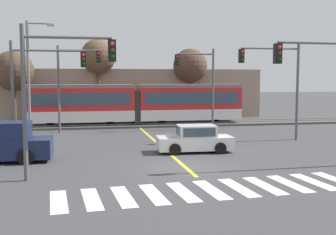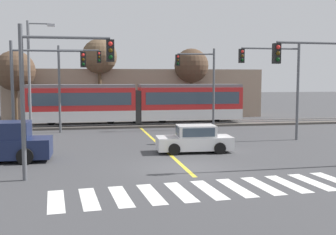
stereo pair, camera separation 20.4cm
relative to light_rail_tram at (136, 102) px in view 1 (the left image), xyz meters
name	(u,v)px [view 1 (the left image)]	position (x,y,z in m)	size (l,w,h in m)	color
ground_plane	(186,168)	(0.11, -17.76, -2.05)	(200.00, 200.00, 0.00)	#3D3D3F
track_bed	(137,125)	(0.11, 0.01, -1.96)	(120.00, 4.00, 0.18)	#4C4742
rail_near	(138,124)	(0.11, -0.71, -1.82)	(120.00, 0.08, 0.10)	#939399
rail_far	(136,122)	(0.11, 0.73, -1.82)	(120.00, 0.08, 0.10)	#939399
light_rail_tram	(136,102)	(0.00, 0.00, 0.00)	(18.50, 2.64, 3.43)	silver
crosswalk_stripe_0	(59,201)	(-5.37, -22.07, -2.04)	(0.56, 2.80, 0.01)	silver
crosswalk_stripe_1	(92,199)	(-4.27, -21.99, -2.04)	(0.56, 2.80, 0.01)	silver
crosswalk_stripe_2	(123,196)	(-3.18, -21.90, -2.04)	(0.56, 2.80, 0.01)	silver
crosswalk_stripe_3	(154,194)	(-2.08, -21.82, -2.04)	(0.56, 2.80, 0.01)	silver
crosswalk_stripe_4	(183,192)	(-0.98, -21.73, -2.04)	(0.56, 2.80, 0.01)	silver
crosswalk_stripe_5	(211,190)	(0.11, -21.65, -2.04)	(0.56, 2.80, 0.01)	silver
crosswalk_stripe_6	(238,187)	(1.21, -21.56, -2.04)	(0.56, 2.80, 0.01)	silver
crosswalk_stripe_7	(264,185)	(2.31, -21.48, -2.04)	(0.56, 2.80, 0.01)	silver
crosswalk_stripe_8	(290,184)	(3.40, -21.39, -2.04)	(0.56, 2.80, 0.01)	silver
crosswalk_stripe_9	(314,182)	(4.50, -21.31, -2.04)	(0.56, 2.80, 0.01)	silver
lane_centre_line	(159,145)	(0.11, -10.82, -2.05)	(0.20, 17.65, 0.01)	gold
sedan_crossing	(195,140)	(1.62, -13.72, -1.35)	(4.29, 2.09, 1.52)	silver
traffic_light_near_right	(323,80)	(6.31, -18.74, 2.00)	(3.75, 0.38, 6.08)	#515459
traffic_light_near_left	(55,79)	(-5.57, -18.84, 2.05)	(3.75, 0.38, 6.26)	#515459
traffic_light_mid_right	(279,75)	(8.18, -10.46, 2.27)	(4.25, 0.38, 6.51)	#515459
traffic_light_mid_left	(38,79)	(-7.03, -11.04, 2.07)	(4.25, 0.38, 6.26)	#515459
traffic_light_far_left	(72,76)	(-5.28, -3.49, 2.29)	(3.25, 0.38, 6.59)	#515459
traffic_light_far_right	(201,77)	(4.82, -3.62, 2.19)	(3.25, 0.38, 6.51)	#515459
street_lamp_west	(31,70)	(-8.31, -3.17, 2.72)	(2.07, 0.28, 8.41)	slate
bare_tree_far_west	(13,71)	(-10.66, 4.11, 2.74)	(3.68, 3.68, 6.65)	brown
bare_tree_west	(98,57)	(-2.96, 5.83, 4.19)	(3.43, 3.43, 8.00)	brown
bare_tree_east	(190,66)	(6.32, 5.69, 3.33)	(3.50, 3.50, 7.17)	brown
building_backdrop_far	(134,93)	(0.90, 9.08, 0.49)	(26.54, 6.00, 5.07)	gray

